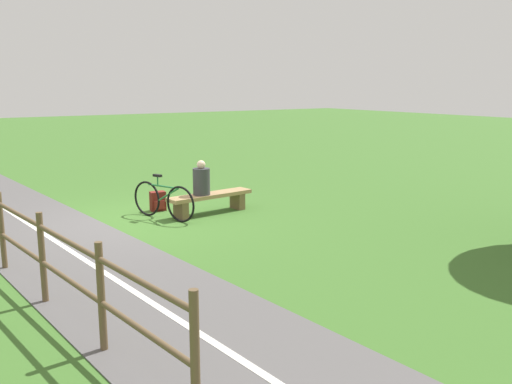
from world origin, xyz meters
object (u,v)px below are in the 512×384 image
(person_seated, at_px, (201,180))
(backpack, at_px, (158,201))
(bench, at_px, (210,199))
(bicycle, at_px, (163,200))

(person_seated, bearing_deg, backpack, -61.34)
(bench, distance_m, backpack, 1.22)
(bench, bearing_deg, bicycle, -10.99)
(backpack, bearing_deg, person_seated, 124.45)
(backpack, bearing_deg, bicycle, 74.54)
(person_seated, distance_m, backpack, 1.22)
(bench, xyz_separation_m, backpack, (0.83, -0.88, -0.10))
(person_seated, xyz_separation_m, backpack, (0.62, -0.90, -0.54))
(person_seated, xyz_separation_m, bicycle, (0.84, -0.12, -0.36))
(bicycle, bearing_deg, person_seated, 61.14)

